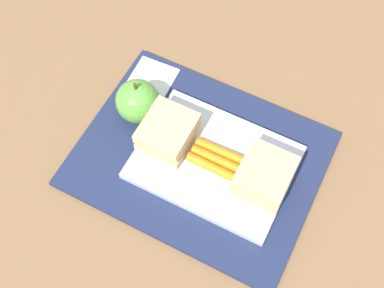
% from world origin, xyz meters
% --- Properties ---
extents(ground_plane, '(2.40, 2.40, 0.00)m').
position_xyz_m(ground_plane, '(0.00, 0.00, 0.00)').
color(ground_plane, olive).
extents(lunchbag_mat, '(0.36, 0.28, 0.01)m').
position_xyz_m(lunchbag_mat, '(0.00, 0.00, 0.01)').
color(lunchbag_mat, navy).
rests_on(lunchbag_mat, ground_plane).
extents(food_tray, '(0.23, 0.17, 0.01)m').
position_xyz_m(food_tray, '(-0.03, 0.00, 0.02)').
color(food_tray, white).
rests_on(food_tray, lunchbag_mat).
extents(sandwich_half_left, '(0.07, 0.08, 0.04)m').
position_xyz_m(sandwich_half_left, '(-0.10, 0.00, 0.04)').
color(sandwich_half_left, '#DBC189').
rests_on(sandwich_half_left, food_tray).
extents(sandwich_half_right, '(0.07, 0.08, 0.04)m').
position_xyz_m(sandwich_half_right, '(0.05, 0.00, 0.04)').
color(sandwich_half_right, '#DBC189').
rests_on(sandwich_half_right, food_tray).
extents(carrot_sticks_bundle, '(0.08, 0.04, 0.02)m').
position_xyz_m(carrot_sticks_bundle, '(-0.03, 0.00, 0.03)').
color(carrot_sticks_bundle, orange).
rests_on(carrot_sticks_bundle, food_tray).
extents(apple, '(0.07, 0.07, 0.08)m').
position_xyz_m(apple, '(0.12, -0.03, 0.04)').
color(apple, '#66B742').
rests_on(apple, lunchbag_mat).
extents(paper_napkin, '(0.07, 0.07, 0.00)m').
position_xyz_m(paper_napkin, '(0.14, -0.09, 0.01)').
color(paper_napkin, white).
rests_on(paper_napkin, lunchbag_mat).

